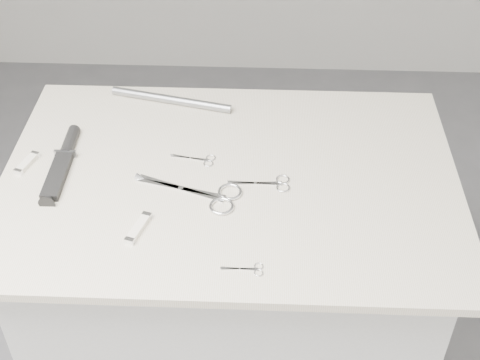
{
  "coord_description": "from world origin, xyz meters",
  "views": [
    {
      "loc": [
        0.07,
        -1.11,
        1.86
      ],
      "look_at": [
        0.02,
        -0.01,
        0.92
      ],
      "focal_mm": 50.0,
      "sensor_mm": 36.0,
      "label": 1
    }
  ],
  "objects_px": {
    "large_shears": "(209,195)",
    "pocket_knife_a": "(138,228)",
    "tiny_scissors": "(248,269)",
    "metal_rail": "(171,100)",
    "plinth": "(232,312)",
    "embroidery_scissors_b": "(200,160)",
    "embroidery_scissors_a": "(271,183)",
    "sheathed_knife": "(63,159)",
    "pocket_knife_b": "(27,163)"
  },
  "relations": [
    {
      "from": "large_shears",
      "to": "pocket_knife_a",
      "type": "height_order",
      "value": "pocket_knife_a"
    },
    {
      "from": "tiny_scissors",
      "to": "metal_rail",
      "type": "xyz_separation_m",
      "value": [
        -0.21,
        0.55,
        0.01
      ]
    },
    {
      "from": "plinth",
      "to": "embroidery_scissors_b",
      "type": "distance_m",
      "value": 0.48
    },
    {
      "from": "plinth",
      "to": "tiny_scissors",
      "type": "distance_m",
      "value": 0.55
    },
    {
      "from": "embroidery_scissors_a",
      "to": "large_shears",
      "type": "bearing_deg",
      "value": -161.94
    },
    {
      "from": "tiny_scissors",
      "to": "pocket_knife_a",
      "type": "relative_size",
      "value": 0.9
    },
    {
      "from": "tiny_scissors",
      "to": "sheathed_knife",
      "type": "relative_size",
      "value": 0.32
    },
    {
      "from": "tiny_scissors",
      "to": "embroidery_scissors_b",
      "type": "bearing_deg",
      "value": 109.99
    },
    {
      "from": "plinth",
      "to": "embroidery_scissors_a",
      "type": "xyz_separation_m",
      "value": [
        0.09,
        -0.02,
        0.47
      ]
    },
    {
      "from": "embroidery_scissors_b",
      "to": "sheathed_knife",
      "type": "height_order",
      "value": "sheathed_knife"
    },
    {
      "from": "sheathed_knife",
      "to": "metal_rail",
      "type": "xyz_separation_m",
      "value": [
        0.21,
        0.25,
        0.0
      ]
    },
    {
      "from": "tiny_scissors",
      "to": "pocket_knife_b",
      "type": "relative_size",
      "value": 1.04
    },
    {
      "from": "embroidery_scissors_a",
      "to": "pocket_knife_a",
      "type": "xyz_separation_m",
      "value": [
        -0.26,
        -0.15,
        0.0
      ]
    },
    {
      "from": "plinth",
      "to": "embroidery_scissors_b",
      "type": "bearing_deg",
      "value": 142.4
    },
    {
      "from": "metal_rail",
      "to": "large_shears",
      "type": "bearing_deg",
      "value": -70.49
    },
    {
      "from": "embroidery_scissors_a",
      "to": "tiny_scissors",
      "type": "height_order",
      "value": "same"
    },
    {
      "from": "large_shears",
      "to": "sheathed_knife",
      "type": "height_order",
      "value": "sheathed_knife"
    },
    {
      "from": "embroidery_scissors_a",
      "to": "sheathed_knife",
      "type": "xyz_separation_m",
      "value": [
        -0.47,
        0.06,
        0.01
      ]
    },
    {
      "from": "embroidery_scissors_a",
      "to": "embroidery_scissors_b",
      "type": "height_order",
      "value": "same"
    },
    {
      "from": "large_shears",
      "to": "pocket_knife_b",
      "type": "bearing_deg",
      "value": -173.99
    },
    {
      "from": "embroidery_scissors_b",
      "to": "pocket_knife_b",
      "type": "bearing_deg",
      "value": -164.82
    },
    {
      "from": "tiny_scissors",
      "to": "metal_rail",
      "type": "distance_m",
      "value": 0.59
    },
    {
      "from": "sheathed_knife",
      "to": "large_shears",
      "type": "bearing_deg",
      "value": -107.03
    },
    {
      "from": "embroidery_scissors_a",
      "to": "embroidery_scissors_b",
      "type": "distance_m",
      "value": 0.18
    },
    {
      "from": "embroidery_scissors_a",
      "to": "plinth",
      "type": "bearing_deg",
      "value": 165.06
    },
    {
      "from": "sheathed_knife",
      "to": "tiny_scissors",
      "type": "bearing_deg",
      "value": -126.03
    },
    {
      "from": "pocket_knife_b",
      "to": "pocket_knife_a",
      "type": "bearing_deg",
      "value": -106.74
    },
    {
      "from": "embroidery_scissors_a",
      "to": "tiny_scissors",
      "type": "relative_size",
      "value": 1.65
    },
    {
      "from": "embroidery_scissors_b",
      "to": "large_shears",
      "type": "bearing_deg",
      "value": -65.81
    },
    {
      "from": "embroidery_scissors_a",
      "to": "metal_rail",
      "type": "relative_size",
      "value": 0.42
    },
    {
      "from": "plinth",
      "to": "tiny_scissors",
      "type": "relative_size",
      "value": 11.26
    },
    {
      "from": "sheathed_knife",
      "to": "pocket_knife_b",
      "type": "relative_size",
      "value": 3.2
    },
    {
      "from": "large_shears",
      "to": "metal_rail",
      "type": "height_order",
      "value": "metal_rail"
    },
    {
      "from": "embroidery_scissors_a",
      "to": "metal_rail",
      "type": "height_order",
      "value": "metal_rail"
    },
    {
      "from": "plinth",
      "to": "pocket_knife_b",
      "type": "distance_m",
      "value": 0.66
    },
    {
      "from": "plinth",
      "to": "embroidery_scissors_b",
      "type": "height_order",
      "value": "embroidery_scissors_b"
    },
    {
      "from": "sheathed_knife",
      "to": "embroidery_scissors_a",
      "type": "bearing_deg",
      "value": -97.18
    },
    {
      "from": "sheathed_knife",
      "to": "pocket_knife_a",
      "type": "relative_size",
      "value": 2.78
    },
    {
      "from": "pocket_knife_b",
      "to": "large_shears",
      "type": "bearing_deg",
      "value": -83.97
    },
    {
      "from": "plinth",
      "to": "pocket_knife_a",
      "type": "xyz_separation_m",
      "value": [
        -0.17,
        -0.17,
        0.48
      ]
    },
    {
      "from": "tiny_scissors",
      "to": "pocket_knife_b",
      "type": "distance_m",
      "value": 0.58
    },
    {
      "from": "plinth",
      "to": "pocket_knife_b",
      "type": "xyz_separation_m",
      "value": [
        -0.45,
        0.02,
        0.47
      ]
    },
    {
      "from": "tiny_scissors",
      "to": "pocket_knife_b",
      "type": "xyz_separation_m",
      "value": [
        -0.5,
        0.29,
        0.0
      ]
    },
    {
      "from": "pocket_knife_a",
      "to": "pocket_knife_b",
      "type": "xyz_separation_m",
      "value": [
        -0.28,
        0.19,
        -0.0
      ]
    },
    {
      "from": "sheathed_knife",
      "to": "pocket_knife_b",
      "type": "xyz_separation_m",
      "value": [
        -0.08,
        -0.01,
        -0.0
      ]
    },
    {
      "from": "tiny_scissors",
      "to": "metal_rail",
      "type": "height_order",
      "value": "metal_rail"
    },
    {
      "from": "plinth",
      "to": "sheathed_knife",
      "type": "bearing_deg",
      "value": 175.09
    },
    {
      "from": "pocket_knife_b",
      "to": "metal_rail",
      "type": "height_order",
      "value": "metal_rail"
    },
    {
      "from": "metal_rail",
      "to": "sheathed_knife",
      "type": "bearing_deg",
      "value": -130.73
    },
    {
      "from": "large_shears",
      "to": "sheathed_knife",
      "type": "xyz_separation_m",
      "value": [
        -0.33,
        0.1,
        0.01
      ]
    }
  ]
}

